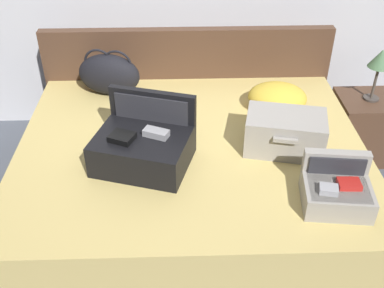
{
  "coord_description": "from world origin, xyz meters",
  "views": [
    {
      "loc": [
        -0.07,
        -1.88,
        2.17
      ],
      "look_at": [
        0.0,
        0.27,
        0.65
      ],
      "focal_mm": 43.4,
      "sensor_mm": 36.0,
      "label": 1
    }
  ],
  "objects_px": {
    "hard_case_medium": "(285,133)",
    "duffel_bag": "(109,74)",
    "nightstand": "(363,127)",
    "pillow_near_headboard": "(277,97)",
    "table_lamp": "(380,61)",
    "hard_case_large": "(143,146)",
    "bed": "(191,180)",
    "hard_case_small": "(337,190)"
  },
  "relations": [
    {
      "from": "bed",
      "to": "nightstand",
      "type": "height_order",
      "value": "bed"
    },
    {
      "from": "bed",
      "to": "pillow_near_headboard",
      "type": "bearing_deg",
      "value": 34.52
    },
    {
      "from": "hard_case_small",
      "to": "pillow_near_headboard",
      "type": "xyz_separation_m",
      "value": [
        -0.13,
        0.94,
        0.01
      ]
    },
    {
      "from": "hard_case_medium",
      "to": "duffel_bag",
      "type": "bearing_deg",
      "value": 159.56
    },
    {
      "from": "hard_case_medium",
      "to": "pillow_near_headboard",
      "type": "bearing_deg",
      "value": 97.13
    },
    {
      "from": "hard_case_small",
      "to": "bed",
      "type": "bearing_deg",
      "value": 150.13
    },
    {
      "from": "nightstand",
      "to": "table_lamp",
      "type": "xyz_separation_m",
      "value": [
        -0.0,
        0.0,
        0.55
      ]
    },
    {
      "from": "duffel_bag",
      "to": "table_lamp",
      "type": "xyz_separation_m",
      "value": [
        1.88,
        -0.04,
        0.09
      ]
    },
    {
      "from": "hard_case_large",
      "to": "nightstand",
      "type": "relative_size",
      "value": 1.23
    },
    {
      "from": "duffel_bag",
      "to": "pillow_near_headboard",
      "type": "xyz_separation_m",
      "value": [
        1.14,
        -0.25,
        -0.06
      ]
    },
    {
      "from": "bed",
      "to": "hard_case_small",
      "type": "bearing_deg",
      "value": -36.74
    },
    {
      "from": "bed",
      "to": "hard_case_small",
      "type": "distance_m",
      "value": 0.96
    },
    {
      "from": "hard_case_large",
      "to": "duffel_bag",
      "type": "bearing_deg",
      "value": 125.86
    },
    {
      "from": "duffel_bag",
      "to": "table_lamp",
      "type": "bearing_deg",
      "value": -1.29
    },
    {
      "from": "hard_case_large",
      "to": "hard_case_medium",
      "type": "distance_m",
      "value": 0.83
    },
    {
      "from": "bed",
      "to": "duffel_bag",
      "type": "bearing_deg",
      "value": 130.05
    },
    {
      "from": "table_lamp",
      "to": "hard_case_large",
      "type": "bearing_deg",
      "value": -154.09
    },
    {
      "from": "duffel_bag",
      "to": "nightstand",
      "type": "xyz_separation_m",
      "value": [
        1.88,
        -0.04,
        -0.46
      ]
    },
    {
      "from": "bed",
      "to": "hard_case_medium",
      "type": "relative_size",
      "value": 4.16
    },
    {
      "from": "bed",
      "to": "table_lamp",
      "type": "bearing_deg",
      "value": 24.91
    },
    {
      "from": "bed",
      "to": "hard_case_small",
      "type": "relative_size",
      "value": 5.72
    },
    {
      "from": "pillow_near_headboard",
      "to": "nightstand",
      "type": "bearing_deg",
      "value": 15.99
    },
    {
      "from": "bed",
      "to": "duffel_bag",
      "type": "xyz_separation_m",
      "value": [
        -0.55,
        0.66,
        0.43
      ]
    },
    {
      "from": "nightstand",
      "to": "hard_case_small",
      "type": "bearing_deg",
      "value": -117.94
    },
    {
      "from": "hard_case_medium",
      "to": "pillow_near_headboard",
      "type": "distance_m",
      "value": 0.46
    },
    {
      "from": "hard_case_small",
      "to": "pillow_near_headboard",
      "type": "relative_size",
      "value": 0.94
    },
    {
      "from": "hard_case_large",
      "to": "nightstand",
      "type": "distance_m",
      "value": 1.83
    },
    {
      "from": "bed",
      "to": "hard_case_large",
      "type": "xyz_separation_m",
      "value": [
        -0.27,
        -0.16,
        0.39
      ]
    },
    {
      "from": "bed",
      "to": "table_lamp",
      "type": "xyz_separation_m",
      "value": [
        1.33,
        0.62,
        0.52
      ]
    },
    {
      "from": "hard_case_medium",
      "to": "table_lamp",
      "type": "bearing_deg",
      "value": 52.89
    },
    {
      "from": "bed",
      "to": "table_lamp",
      "type": "distance_m",
      "value": 1.55
    },
    {
      "from": "pillow_near_headboard",
      "to": "nightstand",
      "type": "xyz_separation_m",
      "value": [
        0.74,
        0.21,
        -0.39
      ]
    },
    {
      "from": "hard_case_small",
      "to": "nightstand",
      "type": "distance_m",
      "value": 1.36
    },
    {
      "from": "pillow_near_headboard",
      "to": "table_lamp",
      "type": "height_order",
      "value": "table_lamp"
    },
    {
      "from": "bed",
      "to": "pillow_near_headboard",
      "type": "xyz_separation_m",
      "value": [
        0.59,
        0.4,
        0.37
      ]
    },
    {
      "from": "hard_case_small",
      "to": "nightstand",
      "type": "bearing_deg",
      "value": 68.93
    },
    {
      "from": "duffel_bag",
      "to": "table_lamp",
      "type": "relative_size",
      "value": 1.21
    },
    {
      "from": "pillow_near_headboard",
      "to": "duffel_bag",
      "type": "bearing_deg",
      "value": 167.45
    },
    {
      "from": "duffel_bag",
      "to": "nightstand",
      "type": "distance_m",
      "value": 1.93
    },
    {
      "from": "bed",
      "to": "table_lamp",
      "type": "relative_size",
      "value": 5.44
    },
    {
      "from": "hard_case_medium",
      "to": "duffel_bag",
      "type": "relative_size",
      "value": 1.08
    },
    {
      "from": "bed",
      "to": "hard_case_small",
      "type": "height_order",
      "value": "hard_case_small"
    }
  ]
}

